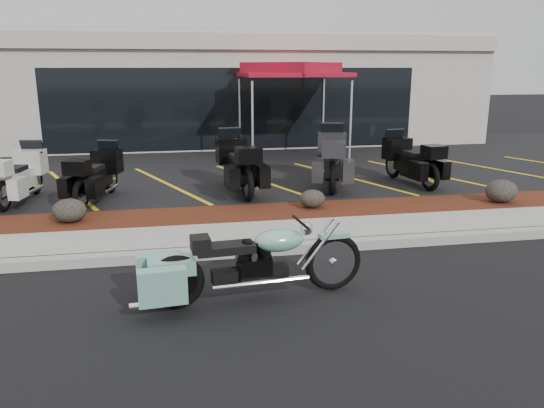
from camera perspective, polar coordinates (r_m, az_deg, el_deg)
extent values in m
plane|color=black|center=(7.60, 5.74, -7.30)|extent=(90.00, 90.00, 0.00)
cube|color=gray|center=(8.39, 4.05, -4.59)|extent=(24.00, 0.25, 0.15)
cube|color=gray|center=(9.03, 2.94, -3.17)|extent=(24.00, 1.20, 0.15)
cube|color=#39130D|center=(10.15, 1.37, -1.12)|extent=(24.00, 1.20, 0.16)
cube|color=black|center=(15.35, -2.79, 4.21)|extent=(26.00, 9.60, 0.15)
cube|color=gray|center=(21.38, -5.21, 12.26)|extent=(18.00, 8.00, 4.00)
cube|color=black|center=(17.45, -3.90, 10.15)|extent=(12.00, 0.06, 2.60)
cube|color=gray|center=(17.39, -4.01, 17.06)|extent=(18.00, 0.30, 0.50)
ellipsoid|color=black|center=(9.97, -20.96, -0.66)|extent=(0.59, 0.49, 0.42)
ellipsoid|color=black|center=(10.31, 4.36, 0.57)|extent=(0.50, 0.42, 0.36)
ellipsoid|color=black|center=(11.66, 23.44, 1.30)|extent=(0.65, 0.55, 0.46)
cone|color=#CF5C06|center=(14.67, -2.65, 5.03)|extent=(0.33, 0.33, 0.51)
cylinder|color=silver|center=(15.20, -4.03, 8.76)|extent=(0.06, 0.06, 2.31)
cylinder|color=silver|center=(14.73, 6.71, 8.52)|extent=(0.06, 0.06, 2.31)
cylinder|color=silver|center=(17.91, -1.70, 9.66)|extent=(0.06, 0.06, 2.31)
cylinder|color=silver|center=(17.52, 7.42, 9.44)|extent=(0.06, 0.06, 2.31)
cube|color=maroon|center=(16.21, 2.14, 13.76)|extent=(3.90, 3.90, 0.12)
cube|color=maroon|center=(16.21, 2.15, 14.36)|extent=(2.90, 2.90, 0.35)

